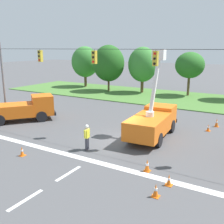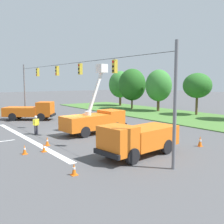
% 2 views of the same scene
% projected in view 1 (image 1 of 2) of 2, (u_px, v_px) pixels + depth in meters
% --- Properties ---
extents(ground_plane, '(200.00, 200.00, 0.00)m').
position_uv_depth(ground_plane, '(122.00, 140.00, 19.47)').
color(ground_plane, '#4C4C4F').
extents(grass_verge, '(56.00, 12.00, 0.10)m').
position_uv_depth(grass_verge, '(187.00, 100.00, 34.48)').
color(grass_verge, '#477533').
rests_on(grass_verge, ground).
extents(lane_markings, '(17.60, 15.25, 0.01)m').
position_uv_depth(lane_markings, '(74.00, 170.00, 14.77)').
color(lane_markings, silver).
rests_on(lane_markings, ground).
extents(signal_gantry, '(26.20, 0.33, 7.20)m').
position_uv_depth(signal_gantry, '(122.00, 79.00, 18.39)').
color(signal_gantry, slate).
rests_on(signal_gantry, ground).
extents(tree_far_west, '(4.74, 4.43, 6.94)m').
position_uv_depth(tree_far_west, '(85.00, 62.00, 44.95)').
color(tree_far_west, brown).
rests_on(tree_far_west, ground).
extents(tree_west, '(4.94, 4.65, 7.13)m').
position_uv_depth(tree_west, '(109.00, 63.00, 40.31)').
color(tree_west, brown).
rests_on(tree_west, ground).
extents(tree_centre, '(4.34, 4.17, 6.84)m').
position_uv_depth(tree_centre, '(143.00, 65.00, 38.81)').
color(tree_centre, brown).
rests_on(tree_centre, ground).
extents(tree_east, '(3.98, 4.28, 6.15)m').
position_uv_depth(tree_east, '(190.00, 65.00, 36.27)').
color(tree_east, brown).
rests_on(tree_east, ground).
extents(utility_truck_bucket_lift, '(2.79, 6.55, 6.59)m').
position_uv_depth(utility_truck_bucket_lift, '(153.00, 120.00, 19.97)').
color(utility_truck_bucket_lift, orange).
rests_on(utility_truck_bucket_lift, ground).
extents(utility_truck_support_near, '(5.74, 6.38, 2.32)m').
position_uv_depth(utility_truck_support_near, '(22.00, 109.00, 24.44)').
color(utility_truck_support_near, orange).
rests_on(utility_truck_support_near, ground).
extents(road_worker, '(0.30, 0.64, 1.77)m').
position_uv_depth(road_worker, '(87.00, 136.00, 17.44)').
color(road_worker, '#383842').
rests_on(road_worker, ground).
extents(traffic_cone_foreground_left, '(0.36, 0.36, 0.72)m').
position_uv_depth(traffic_cone_foreground_left, '(147.00, 165.00, 14.53)').
color(traffic_cone_foreground_left, orange).
rests_on(traffic_cone_foreground_left, ground).
extents(traffic_cone_mid_left, '(0.36, 0.36, 0.75)m').
position_uv_depth(traffic_cone_mid_left, '(217.00, 123.00, 22.73)').
color(traffic_cone_mid_left, orange).
rests_on(traffic_cone_mid_left, ground).
extents(traffic_cone_near_bucket, '(0.36, 0.36, 0.58)m').
position_uv_depth(traffic_cone_near_bucket, '(208.00, 128.00, 21.56)').
color(traffic_cone_near_bucket, orange).
rests_on(traffic_cone_near_bucket, ground).
extents(traffic_cone_lane_edge_a, '(0.36, 0.36, 0.61)m').
position_uv_depth(traffic_cone_lane_edge_a, '(169.00, 180.00, 13.04)').
color(traffic_cone_lane_edge_a, orange).
rests_on(traffic_cone_lane_edge_a, ground).
extents(traffic_cone_lane_edge_b, '(0.36, 0.36, 0.66)m').
position_uv_depth(traffic_cone_lane_edge_b, '(156.00, 190.00, 12.03)').
color(traffic_cone_lane_edge_b, orange).
rests_on(traffic_cone_lane_edge_b, ground).
extents(traffic_cone_far_left, '(0.36, 0.36, 0.63)m').
position_uv_depth(traffic_cone_far_left, '(22.00, 151.00, 16.62)').
color(traffic_cone_far_left, orange).
rests_on(traffic_cone_far_left, ground).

